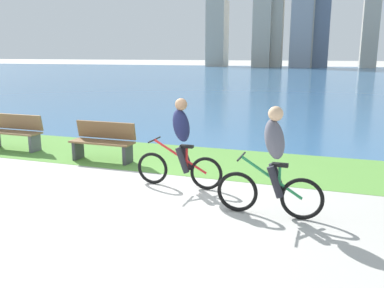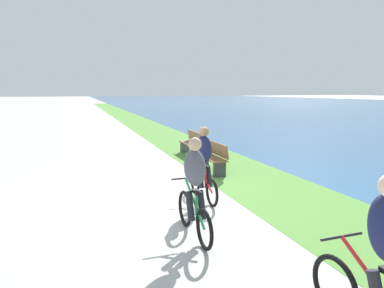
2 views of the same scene
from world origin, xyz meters
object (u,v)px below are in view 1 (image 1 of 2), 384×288
cyclist_lead (181,143)px  cyclist_trailing (273,163)px  bench_near_path (15,132)px  bench_far_along_path (103,142)px

cyclist_lead → cyclist_trailing: cyclist_trailing is taller
bench_near_path → bench_far_along_path: size_ratio=1.00×
cyclist_trailing → bench_far_along_path: size_ratio=1.12×
bench_far_along_path → cyclist_lead: bearing=-27.0°
bench_near_path → cyclist_trailing: bearing=-18.7°
cyclist_lead → bench_near_path: size_ratio=1.12×
bench_near_path → bench_far_along_path: (2.77, -0.29, 0.00)m
cyclist_lead → cyclist_trailing: 1.97m
cyclist_lead → bench_near_path: cyclist_lead is taller
cyclist_trailing → bench_near_path: bearing=161.3°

